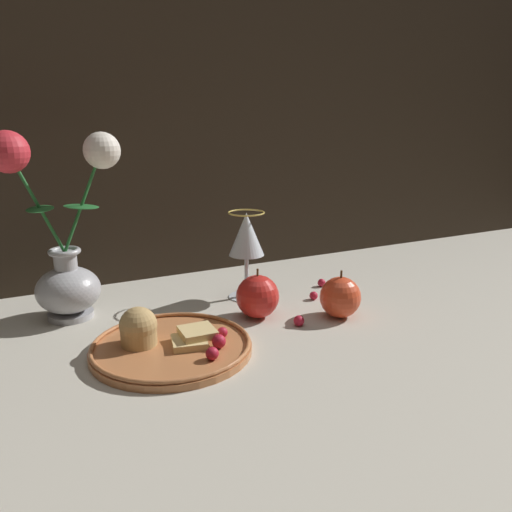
# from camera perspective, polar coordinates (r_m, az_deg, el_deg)

# --- Properties ---
(ground_plane) EXTENTS (2.40, 2.40, 0.00)m
(ground_plane) POSITION_cam_1_polar(r_m,az_deg,el_deg) (0.84, -5.02, -7.09)
(ground_plane) COLOR #B7B2A3
(ground_plane) RESTS_ON ground
(vase) EXTENTS (0.20, 0.10, 0.31)m
(vase) POSITION_cam_1_polar(r_m,az_deg,el_deg) (0.86, -21.20, 1.04)
(vase) COLOR #A3A3A8
(vase) RESTS_ON ground_plane
(plate_with_pastries) EXTENTS (0.23, 0.23, 0.07)m
(plate_with_pastries) POSITION_cam_1_polar(r_m,az_deg,el_deg) (0.73, -10.19, -9.70)
(plate_with_pastries) COLOR #B77042
(plate_with_pastries) RESTS_ON ground_plane
(wine_glass) EXTENTS (0.07, 0.07, 0.16)m
(wine_glass) POSITION_cam_1_polar(r_m,az_deg,el_deg) (0.90, -1.10, 2.07)
(wine_glass) COLOR silver
(wine_glass) RESTS_ON ground_plane
(apple_beside_vase) EXTENTS (0.07, 0.07, 0.08)m
(apple_beside_vase) POSITION_cam_1_polar(r_m,az_deg,el_deg) (0.83, 0.18, -4.65)
(apple_beside_vase) COLOR red
(apple_beside_vase) RESTS_ON ground_plane
(apple_near_glass) EXTENTS (0.07, 0.07, 0.08)m
(apple_near_glass) POSITION_cam_1_polar(r_m,az_deg,el_deg) (0.84, 9.61, -4.66)
(apple_near_glass) COLOR #D14223
(apple_near_glass) RESTS_ON ground_plane
(berry_near_plate) EXTENTS (0.02, 0.02, 0.02)m
(berry_near_plate) POSITION_cam_1_polar(r_m,az_deg,el_deg) (1.00, 7.50, -3.04)
(berry_near_plate) COLOR #AD192D
(berry_near_plate) RESTS_ON ground_plane
(berry_front_center) EXTENTS (0.02, 0.02, 0.02)m
(berry_front_center) POSITION_cam_1_polar(r_m,az_deg,el_deg) (0.92, 6.58, -4.51)
(berry_front_center) COLOR #AD192D
(berry_front_center) RESTS_ON ground_plane
(berry_by_glass_stem) EXTENTS (0.02, 0.02, 0.02)m
(berry_by_glass_stem) POSITION_cam_1_polar(r_m,az_deg,el_deg) (0.81, 4.93, -7.38)
(berry_by_glass_stem) COLOR #AD192D
(berry_by_glass_stem) RESTS_ON ground_plane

